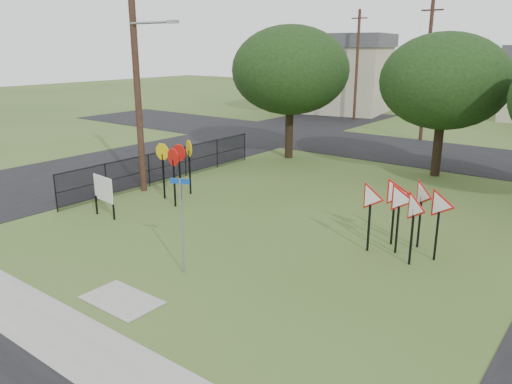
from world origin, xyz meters
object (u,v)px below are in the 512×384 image
yield_sign_cluster (406,202)px  info_board (103,190)px  street_name_sign (181,219)px  stop_sign_cluster (176,158)px

yield_sign_cluster → info_board: bearing=-160.9°
street_name_sign → info_board: 5.99m
stop_sign_cluster → yield_sign_cluster: size_ratio=0.83×
street_name_sign → stop_sign_cluster: size_ratio=1.16×
stop_sign_cluster → info_board: stop_sign_cluster is taller
street_name_sign → yield_sign_cluster: 6.69m
yield_sign_cluster → stop_sign_cluster: bearing=-178.2°
stop_sign_cluster → street_name_sign: bearing=-42.6°
stop_sign_cluster → info_board: bearing=-99.9°
stop_sign_cluster → info_board: (-0.55, -3.18, -0.72)m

